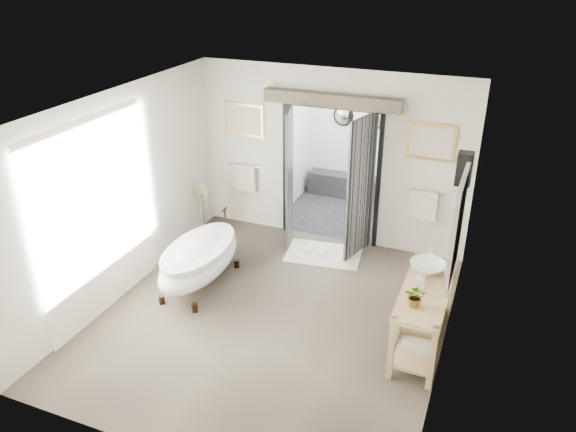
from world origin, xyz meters
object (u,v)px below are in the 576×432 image
(rug, at_px, (324,254))
(basin, at_px, (428,268))
(vanity, at_px, (421,312))
(clawfoot_tub, at_px, (199,259))

(rug, distance_m, basin, 2.47)
(vanity, height_order, basin, basin)
(clawfoot_tub, height_order, basin, basin)
(clawfoot_tub, xyz_separation_m, basin, (3.22, 0.14, 0.49))
(clawfoot_tub, height_order, rug, clawfoot_tub)
(clawfoot_tub, height_order, vanity, clawfoot_tub)
(basin, bearing_deg, rug, 154.87)
(vanity, bearing_deg, basin, 93.78)
(clawfoot_tub, relative_size, vanity, 1.14)
(clawfoot_tub, bearing_deg, vanity, -3.77)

